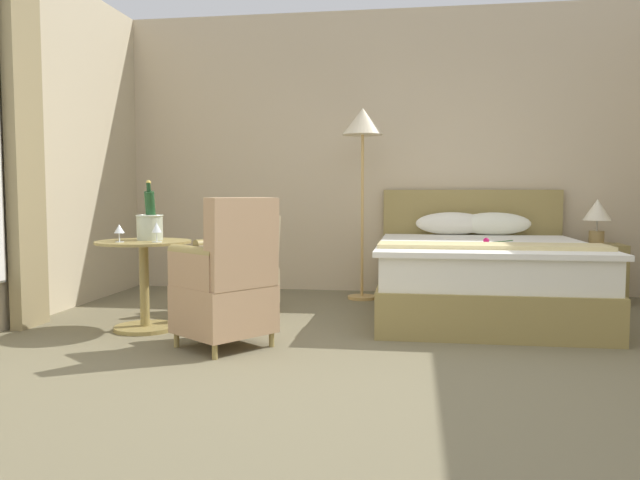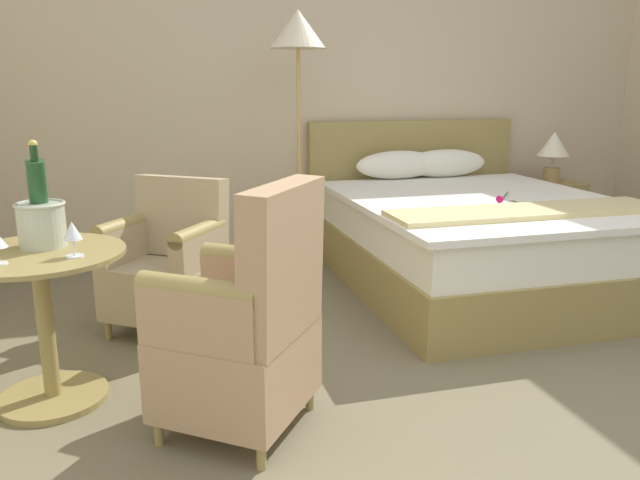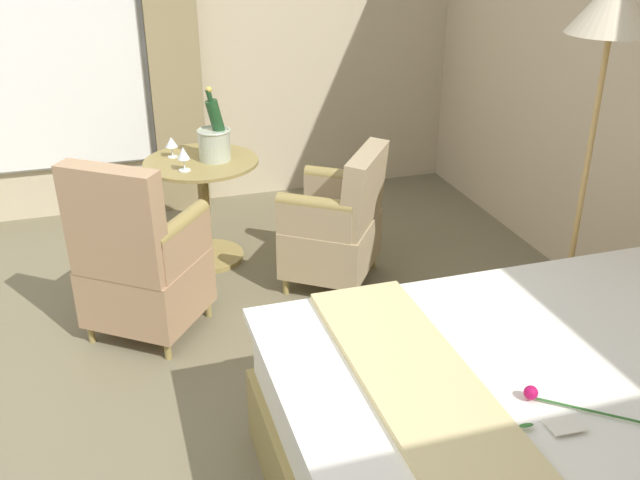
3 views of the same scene
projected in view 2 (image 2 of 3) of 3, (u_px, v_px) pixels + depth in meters
The scene contains 11 objects.
ground_plane at pixel (536, 450), 2.38m from camera, with size 7.61×7.61×0.00m, color #6F674C.
wall_headboard_side at pixel (319, 71), 4.94m from camera, with size 5.86×0.12×2.93m.
bed at pixel (471, 236), 4.32m from camera, with size 1.78×2.22×1.07m.
nightstand at pixel (548, 215), 5.32m from camera, with size 0.52×0.37×0.56m.
bedside_lamp at pixel (554, 149), 5.18m from camera, with size 0.26×0.26×0.42m.
floor_lamp_brass at pixel (298, 47), 4.30m from camera, with size 0.39×0.39×1.86m.
side_table_round at pixel (45, 315), 2.67m from camera, with size 0.71×0.71×0.68m.
champagne_bucket at pixel (41, 217), 2.66m from camera, with size 0.21×0.21×0.46m.
wine_glass_near_edge at pixel (73, 232), 2.50m from camera, with size 0.08×0.08×0.15m.
armchair_by_window at pixel (169, 265), 3.48m from camera, with size 0.76×0.75×0.86m.
armchair_facing_bed at pixel (246, 331), 2.44m from camera, with size 0.75×0.75×1.01m.
Camera 2 is at (-1.36, -1.82, 1.36)m, focal length 35.00 mm.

